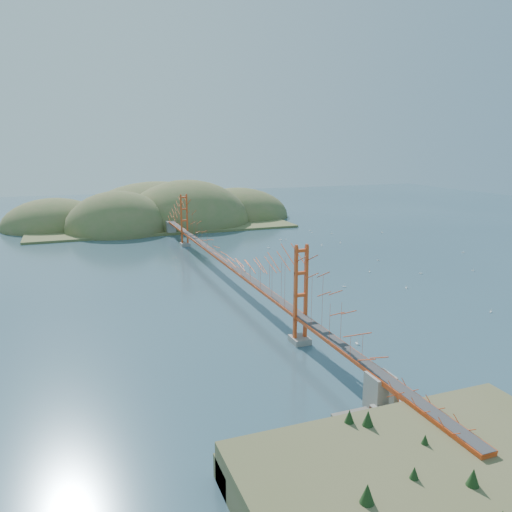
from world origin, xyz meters
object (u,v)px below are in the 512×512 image
object	(u,v)px
fort	(396,412)
sailboat_2	(421,273)
sailboat_0	(406,287)
bridge	(223,238)
sailboat_1	(378,260)

from	to	relation	value
fort	sailboat_2	bearing A→B (deg)	49.13
sailboat_2	sailboat_0	bearing A→B (deg)	-140.56
bridge	sailboat_1	world-z (taller)	bridge
sailboat_1	sailboat_2	distance (m)	11.47
bridge	sailboat_1	distance (m)	33.35
sailboat_0	sailboat_2	size ratio (longest dim) A/B	0.95
sailboat_1	bridge	bearing A→B (deg)	-176.46
bridge	fort	xyz separation A→B (m)	(0.40, -47.98, -6.34)
fort	sailboat_2	xyz separation A→B (m)	(33.39, 38.59, -0.52)
fort	sailboat_0	world-z (taller)	fort
sailboat_1	sailboat_0	size ratio (longest dim) A/B	0.96
fort	sailboat_0	size ratio (longest dim) A/B	5.79
bridge	sailboat_2	xyz separation A→B (m)	(33.79, -9.40, -6.86)
bridge	sailboat_0	bearing A→B (deg)	-32.06
bridge	fort	world-z (taller)	bridge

